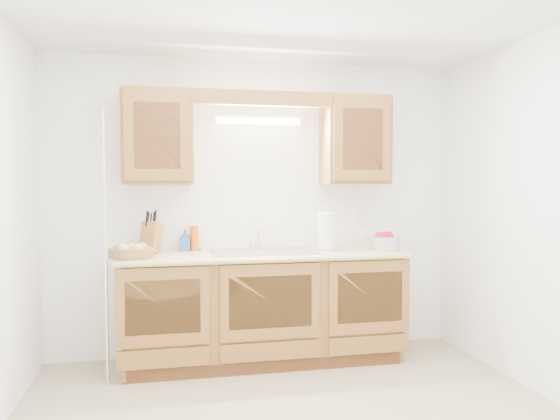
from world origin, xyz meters
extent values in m
plane|color=white|center=(0.00, 0.00, 2.50)|extent=(3.50, 3.50, 0.00)
cube|color=white|center=(0.00, 1.50, 1.25)|extent=(3.50, 0.02, 2.50)
cube|color=white|center=(0.00, -1.50, 1.25)|extent=(3.50, 0.02, 2.50)
cube|color=white|center=(1.75, 0.00, 1.25)|extent=(0.02, 3.00, 2.50)
cube|color=olive|center=(0.00, 1.20, 0.44)|extent=(2.20, 0.60, 0.86)
cube|color=tan|center=(0.00, 1.19, 0.88)|extent=(2.30, 0.63, 0.04)
cube|color=olive|center=(-0.83, 1.33, 1.83)|extent=(0.55, 0.33, 0.75)
cube|color=olive|center=(0.83, 1.33, 1.83)|extent=(0.55, 0.33, 0.75)
cube|color=olive|center=(0.00, 1.19, 2.14)|extent=(2.20, 0.05, 0.12)
cylinder|color=white|center=(0.00, 1.40, 1.98)|extent=(0.70, 0.05, 0.05)
cube|color=white|center=(0.00, 1.43, 2.01)|extent=(0.76, 0.06, 0.05)
cube|color=#9E9EA3|center=(0.00, 1.21, 0.90)|extent=(0.84, 0.46, 0.01)
cube|color=#9E9EA3|center=(-0.21, 1.21, 0.82)|extent=(0.39, 0.40, 0.16)
cube|color=#9E9EA3|center=(0.21, 1.21, 0.82)|extent=(0.39, 0.40, 0.16)
cylinder|color=silver|center=(0.00, 1.41, 0.92)|extent=(0.06, 0.06, 0.04)
cylinder|color=silver|center=(0.00, 1.41, 1.00)|extent=(0.02, 0.02, 0.16)
cylinder|color=silver|center=(0.00, 1.35, 1.09)|extent=(0.02, 0.12, 0.02)
cylinder|color=white|center=(0.12, 1.41, 0.96)|extent=(0.03, 0.03, 0.12)
cylinder|color=silver|center=(-1.20, 0.94, 1.00)|extent=(0.03, 0.03, 2.00)
cube|color=white|center=(0.95, 1.49, 1.15)|extent=(0.08, 0.01, 0.12)
cylinder|color=#A07740|center=(-1.03, 1.12, 0.94)|extent=(0.36, 0.36, 0.07)
sphere|color=#D8C67F|center=(-1.09, 1.08, 0.97)|extent=(0.08, 0.08, 0.08)
sphere|color=#D8C67F|center=(-0.98, 1.07, 0.97)|extent=(0.08, 0.08, 0.08)
sphere|color=tan|center=(-0.95, 1.16, 0.97)|extent=(0.08, 0.08, 0.08)
sphere|color=#B0141F|center=(-1.05, 1.18, 0.97)|extent=(0.08, 0.08, 0.08)
sphere|color=#72A53F|center=(-1.12, 1.15, 0.97)|extent=(0.08, 0.08, 0.08)
sphere|color=#D8C67F|center=(-1.03, 1.11, 0.97)|extent=(0.08, 0.08, 0.08)
sphere|color=#B0141F|center=(-1.00, 1.20, 0.97)|extent=(0.07, 0.07, 0.07)
cube|color=olive|center=(-0.89, 1.33, 1.02)|extent=(0.20, 0.24, 0.28)
cylinder|color=black|center=(-0.92, 1.31, 1.17)|extent=(0.03, 0.04, 0.10)
cylinder|color=black|center=(-0.89, 1.31, 1.17)|extent=(0.03, 0.04, 0.10)
cylinder|color=black|center=(-0.85, 1.31, 1.18)|extent=(0.03, 0.04, 0.10)
cylinder|color=black|center=(-0.91, 1.35, 1.18)|extent=(0.03, 0.04, 0.10)
cylinder|color=black|center=(-0.87, 1.35, 1.18)|extent=(0.03, 0.04, 0.10)
cylinder|color=black|center=(-0.92, 1.38, 1.19)|extent=(0.03, 0.04, 0.10)
cylinder|color=black|center=(-0.85, 1.38, 1.19)|extent=(0.03, 0.04, 0.10)
cylinder|color=#E3520C|center=(-0.54, 1.43, 1.00)|extent=(0.09, 0.09, 0.21)
cylinder|color=white|center=(-0.54, 1.43, 1.11)|extent=(0.07, 0.07, 0.01)
imported|color=blue|center=(-0.62, 1.41, 0.99)|extent=(0.09, 0.09, 0.18)
cube|color=#CC333F|center=(-0.54, 1.44, 0.90)|extent=(0.13, 0.10, 0.01)
cube|color=green|center=(-0.54, 1.44, 0.91)|extent=(0.13, 0.10, 0.02)
cylinder|color=silver|center=(0.54, 1.21, 0.91)|extent=(0.18, 0.18, 0.01)
cylinder|color=silver|center=(0.54, 1.21, 1.08)|extent=(0.02, 0.02, 0.36)
cylinder|color=white|center=(0.54, 1.21, 1.06)|extent=(0.17, 0.17, 0.30)
sphere|color=silver|center=(0.54, 1.21, 1.26)|extent=(0.02, 0.02, 0.02)
cylinder|color=silver|center=(1.03, 1.18, 0.96)|extent=(0.37, 0.37, 0.11)
sphere|color=#B0141F|center=(1.00, 1.18, 1.01)|extent=(0.08, 0.08, 0.08)
sphere|color=#B0141F|center=(1.06, 1.20, 1.01)|extent=(0.08, 0.08, 0.08)
sphere|color=#B0141F|center=(1.03, 1.14, 1.01)|extent=(0.08, 0.08, 0.08)
sphere|color=#B0141F|center=(1.08, 1.16, 1.01)|extent=(0.08, 0.08, 0.08)
camera|label=1|loc=(-0.79, -3.14, 1.47)|focal=35.00mm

